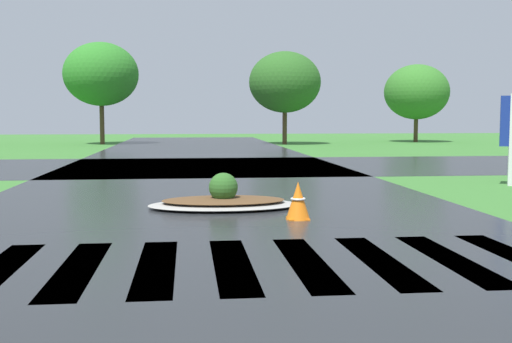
{
  "coord_description": "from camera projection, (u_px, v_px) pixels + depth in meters",
  "views": [
    {
      "loc": [
        -0.52,
        -2.06,
        1.77
      ],
      "look_at": [
        0.61,
        8.41,
        0.84
      ],
      "focal_mm": 44.51,
      "sensor_mm": 36.0,
      "label": 1
    }
  ],
  "objects": [
    {
      "name": "asphalt_roadway",
      "position": [
        215.0,
        208.0,
        12.15
      ],
      "size": [
        9.7,
        80.0,
        0.01
      ],
      "primitive_type": "cube",
      "color": "#232628",
      "rests_on": "ground"
    },
    {
      "name": "traffic_cone",
      "position": [
        298.0,
        201.0,
        10.81
      ],
      "size": [
        0.42,
        0.42,
        0.65
      ],
      "color": "orange",
      "rests_on": "ground"
    },
    {
      "name": "background_treeline",
      "position": [
        141.0,
        84.0,
        39.05
      ],
      "size": [
        45.19,
        6.83,
        6.27
      ],
      "color": "#4C3823",
      "rests_on": "ground"
    },
    {
      "name": "asphalt_cross_road",
      "position": [
        203.0,
        166.0,
        22.22
      ],
      "size": [
        90.0,
        8.73,
        0.01
      ],
      "primitive_type": "cube",
      "color": "#232628",
      "rests_on": "ground"
    },
    {
      "name": "median_island",
      "position": [
        223.0,
        200.0,
        12.19
      ],
      "size": [
        2.89,
        1.63,
        0.68
      ],
      "color": "#9E9B93",
      "rests_on": "ground"
    },
    {
      "name": "crosswalk_stripes",
      "position": [
        232.0,
        264.0,
        7.56
      ],
      "size": [
        7.65,
        2.88,
        0.01
      ],
      "color": "white",
      "rests_on": "ground"
    }
  ]
}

